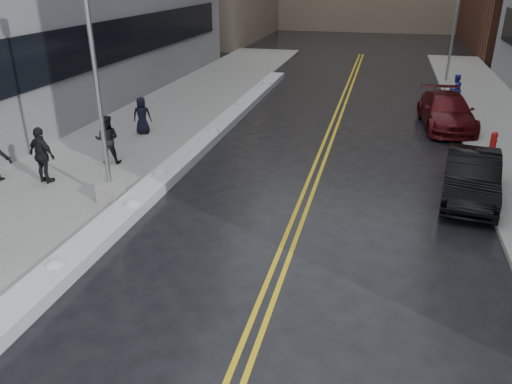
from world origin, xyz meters
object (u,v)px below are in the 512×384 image
Objects in this scene: traffic_signal at (454,28)px; pedestrian_b at (107,139)px; car_black at (471,177)px; car_maroon at (447,111)px; pedestrian_d at (42,155)px; lamppost at (102,125)px; pedestrian_c at (142,115)px; fire_hydrant at (494,140)px; pedestrian_east at (455,90)px.

traffic_signal is 23.47m from pedestrian_b.
car_black is 0.87× the size of car_maroon.
pedestrian_d is at bearing 46.35° from pedestrian_b.
pedestrian_b is at bearing -101.68° from pedestrian_d.
car_black is at bearing -154.66° from pedestrian_d.
lamppost is 4.25× the size of pedestrian_b.
pedestrian_d is at bearing -162.54° from car_black.
pedestrian_b is 2.48m from pedestrian_d.
pedestrian_c is 0.84× the size of pedestrian_d.
pedestrian_east is at bearing 95.74° from fire_hydrant.
traffic_signal is (-0.50, 14.00, 2.85)m from fire_hydrant.
car_maroon is at bearing -162.92° from pedestrian_b.
pedestrian_east is at bearing 74.24° from car_maroon.
pedestrian_d is 1.20× the size of pedestrian_east.
lamppost is at bearing 93.20° from pedestrian_c.
traffic_signal reaches higher than pedestrian_east.
lamppost reaches higher than pedestrian_d.
lamppost is at bearing -179.47° from pedestrian_d.
traffic_signal reaches higher than car_maroon.
pedestrian_c is 13.75m from car_maroon.
fire_hydrant is 3.66m from car_maroon.
traffic_signal is 3.79× the size of pedestrian_east.
pedestrian_d is at bearing 68.62° from pedestrian_c.
pedestrian_east reaches higher than fire_hydrant.
pedestrian_d is at bearing -154.33° from fire_hydrant.
pedestrian_east reaches higher than car_black.
pedestrian_b is 12.50m from car_black.
pedestrian_b is (-1.70, 2.94, -1.49)m from lamppost.
pedestrian_b is at bearing 81.92° from pedestrian_c.
pedestrian_b is 15.05m from car_maroon.
pedestrian_d is 17.26m from car_maroon.
traffic_signal is 7.10m from pedestrian_east.
pedestrian_d is (-0.70, -5.87, 0.15)m from pedestrian_c.
pedestrian_d is (-15.12, -7.26, 0.55)m from fire_hydrant.
fire_hydrant is 14.89m from pedestrian_b.
pedestrian_d is 0.42× the size of car_black.
fire_hydrant is 16.78m from pedestrian_d.
car_black is (-0.76, -12.17, -0.20)m from pedestrian_east.
car_black is (12.91, -3.43, -0.21)m from pedestrian_c.
car_maroon is (-1.00, -10.67, -2.65)m from traffic_signal.
fire_hydrant is 14.30m from traffic_signal.
pedestrian_d is at bearing 7.18° from pedestrian_east.
pedestrian_c reaches higher than car_black.
pedestrian_c is 5.91m from pedestrian_d.
fire_hydrant is at bearing -139.15° from pedestrian_d.
pedestrian_east is at bearing -92.06° from traffic_signal.
pedestrian_d reaches higher than pedestrian_c.
traffic_signal is at bearing -142.10° from pedestrian_b.
lamppost is 3.24m from pedestrian_d.
traffic_signal is (11.80, 22.00, 0.87)m from lamppost.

